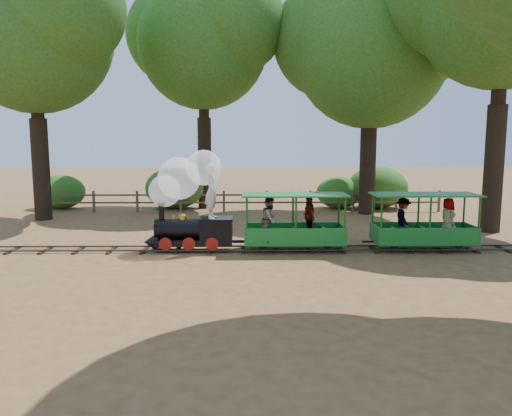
{
  "coord_description": "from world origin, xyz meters",
  "views": [
    {
      "loc": [
        0.22,
        -14.87,
        3.39
      ],
      "look_at": [
        0.4,
        0.5,
        1.24
      ],
      "focal_mm": 35.0,
      "sensor_mm": 36.0,
      "label": 1
    }
  ],
  "objects_px": {
    "carriage_front": "(291,224)",
    "carriage_rear": "(422,224)",
    "fence": "(246,200)",
    "locomotive": "(187,193)"
  },
  "relations": [
    {
      "from": "carriage_front",
      "to": "fence",
      "type": "bearing_deg",
      "value": 100.29
    },
    {
      "from": "locomotive",
      "to": "carriage_front",
      "type": "height_order",
      "value": "locomotive"
    },
    {
      "from": "carriage_rear",
      "to": "locomotive",
      "type": "bearing_deg",
      "value": 179.37
    },
    {
      "from": "carriage_rear",
      "to": "fence",
      "type": "bearing_deg",
      "value": 124.2
    },
    {
      "from": "fence",
      "to": "locomotive",
      "type": "bearing_deg",
      "value": -102.08
    },
    {
      "from": "carriage_rear",
      "to": "fence",
      "type": "relative_size",
      "value": 0.17
    },
    {
      "from": "carriage_front",
      "to": "carriage_rear",
      "type": "height_order",
      "value": "same"
    },
    {
      "from": "carriage_front",
      "to": "carriage_rear",
      "type": "xyz_separation_m",
      "value": [
        3.99,
        -0.0,
        -0.01
      ]
    },
    {
      "from": "fence",
      "to": "carriage_front",
      "type": "bearing_deg",
      "value": -79.71
    },
    {
      "from": "locomotive",
      "to": "fence",
      "type": "distance_m",
      "value": 8.2
    }
  ]
}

